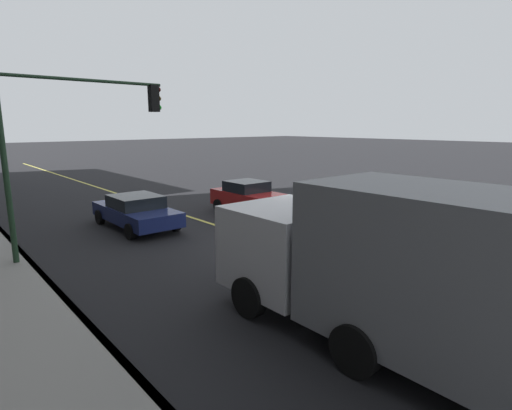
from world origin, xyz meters
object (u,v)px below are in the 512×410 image
object	(u,v)px
car_red	(249,197)
truck_gray	(426,273)
car_navy	(136,211)
traffic_light_mast	(73,129)
car_white	(475,245)
pedestrian_with_backpack	(275,225)

from	to	relation	value
car_red	truck_gray	size ratio (longest dim) A/B	0.48
car_navy	truck_gray	size ratio (longest dim) A/B	0.56
traffic_light_mast	car_red	bearing A→B (deg)	-81.51
car_white	truck_gray	size ratio (longest dim) A/B	0.58
car_white	truck_gray	xyz separation A→B (m)	(-1.23, 5.47, 0.88)
traffic_light_mast	truck_gray	bearing A→B (deg)	-166.54
car_white	pedestrian_with_backpack	distance (m)	5.86
car_white	pedestrian_with_backpack	xyz separation A→B (m)	(5.00, 3.06, 0.12)
car_white	truck_gray	world-z (taller)	truck_gray
car_red	car_white	size ratio (longest dim) A/B	0.83
car_white	pedestrian_with_backpack	size ratio (longest dim) A/B	3.05
car_red	car_navy	bearing A→B (deg)	79.99
car_navy	pedestrian_with_backpack	xyz separation A→B (m)	(-5.96, -2.07, 0.21)
car_red	traffic_light_mast	xyz separation A→B (m)	(-1.18, 7.93, 3.21)
car_navy	pedestrian_with_backpack	world-z (taller)	pedestrian_with_backpack
car_navy	car_red	distance (m)	5.26
car_navy	car_red	size ratio (longest dim) A/B	1.17
car_navy	pedestrian_with_backpack	distance (m)	6.31
car_navy	car_white	world-z (taller)	car_white
car_red	car_white	xyz separation A→B (m)	(-10.04, 0.05, 0.01)
car_navy	traffic_light_mast	xyz separation A→B (m)	(-2.10, 2.76, 3.29)
car_white	pedestrian_with_backpack	bearing A→B (deg)	31.48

